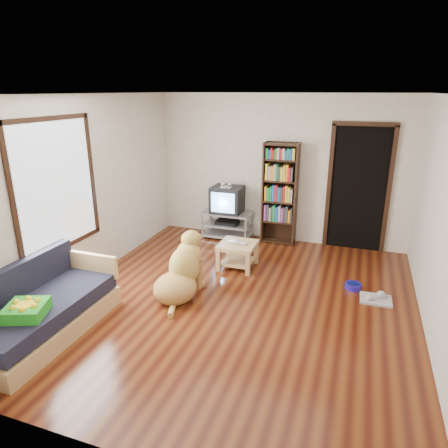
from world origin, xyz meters
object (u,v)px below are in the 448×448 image
(crt_tv, at_px, (228,199))
(tv_stand, at_px, (227,224))
(bookshelf, at_px, (280,188))
(laptop, at_px, (237,243))
(dog, at_px, (182,273))
(sofa, at_px, (42,312))
(dog_bowl, at_px, (353,286))
(coffee_table, at_px, (238,251))
(grey_rag, at_px, (376,300))
(green_cushion, at_px, (26,310))

(crt_tv, bearing_deg, tv_stand, -90.00)
(bookshelf, bearing_deg, laptop, -105.28)
(laptop, height_order, crt_tv, crt_tv)
(bookshelf, bearing_deg, tv_stand, -174.37)
(dog, bearing_deg, sofa, -130.46)
(laptop, relative_size, dog_bowl, 1.32)
(dog_bowl, distance_m, tv_stand, 2.71)
(tv_stand, xyz_separation_m, coffee_table, (0.59, -1.21, 0.01))
(tv_stand, distance_m, crt_tv, 0.47)
(crt_tv, distance_m, bookshelf, 0.99)
(laptop, height_order, coffee_table, laptop)
(grey_rag, bearing_deg, tv_stand, 148.50)
(green_cushion, relative_size, crt_tv, 0.67)
(coffee_table, relative_size, dog, 0.50)
(grey_rag, relative_size, sofa, 0.22)
(green_cushion, relative_size, coffee_table, 0.70)
(laptop, distance_m, coffee_table, 0.13)
(laptop, bearing_deg, dog, -100.03)
(green_cushion, xyz_separation_m, dog_bowl, (3.18, 2.58, -0.44))
(laptop, bearing_deg, bookshelf, 86.82)
(dog_bowl, relative_size, bookshelf, 0.12)
(dog_bowl, xyz_separation_m, grey_rag, (0.30, -0.25, -0.03))
(dog_bowl, bearing_deg, green_cushion, -140.91)
(green_cushion, relative_size, dog_bowl, 1.76)
(dog_bowl, bearing_deg, crt_tv, 149.29)
(laptop, height_order, tv_stand, tv_stand)
(dog_bowl, bearing_deg, laptop, 176.03)
(sofa, relative_size, coffee_table, 3.27)
(grey_rag, bearing_deg, dog, -164.17)
(laptop, xyz_separation_m, dog, (-0.44, -1.07, -0.09))
(crt_tv, height_order, dog, crt_tv)
(sofa, xyz_separation_m, coffee_table, (1.56, 2.42, 0.02))
(laptop, height_order, bookshelf, bookshelf)
(coffee_table, bearing_deg, sofa, -122.79)
(laptop, distance_m, bookshelf, 1.50)
(bookshelf, height_order, sofa, bookshelf)
(bookshelf, xyz_separation_m, sofa, (-1.92, -3.72, -0.74))
(coffee_table, distance_m, dog, 1.19)
(grey_rag, height_order, tv_stand, tv_stand)
(grey_rag, bearing_deg, coffee_table, 168.89)
(laptop, relative_size, grey_rag, 0.73)
(dog_bowl, distance_m, sofa, 4.01)
(laptop, height_order, sofa, sofa)
(green_cushion, distance_m, sofa, 0.40)
(green_cushion, xyz_separation_m, coffee_table, (1.44, 2.73, -0.20))
(laptop, height_order, dog_bowl, laptop)
(green_cushion, bearing_deg, coffee_table, 41.22)
(green_cushion, bearing_deg, tv_stand, 56.77)
(tv_stand, height_order, bookshelf, bookshelf)
(tv_stand, relative_size, crt_tv, 1.55)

